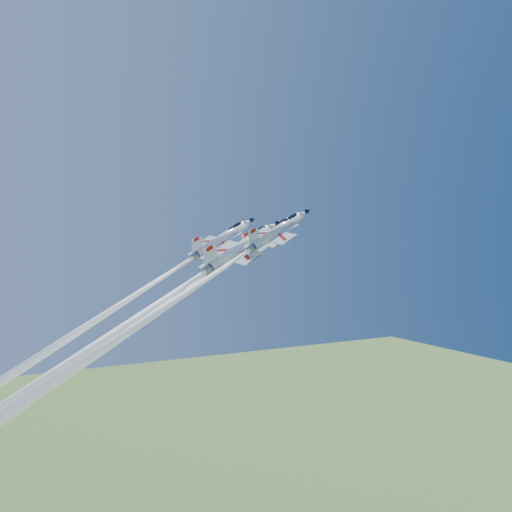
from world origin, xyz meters
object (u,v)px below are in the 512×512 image
jet_right (187,293)px  jet_slot (124,326)px  jet_lead (177,297)px  jet_left (134,296)px

jet_right → jet_slot: size_ratio=0.81×
jet_lead → jet_right: bearing=-22.8°
jet_slot → jet_right: bearing=49.7°
jet_right → jet_slot: jet_right is taller
jet_lead → jet_slot: (-10.53, -4.76, -3.65)m
jet_lead → jet_slot: size_ratio=0.87×
jet_lead → jet_left: 7.41m
jet_left → jet_lead: bearing=48.9°
jet_lead → jet_right: jet_lead is taller
jet_left → jet_right: size_ratio=1.02×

